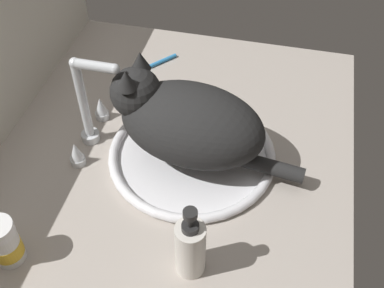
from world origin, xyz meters
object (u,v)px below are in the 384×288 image
at_px(sink_basin, 192,154).
at_px(soap_pump_bottle, 190,248).
at_px(faucet, 88,111).
at_px(pill_bottle, 5,243).
at_px(toothbrush, 149,66).
at_px(cat, 183,120).

distance_m(sink_basin, soap_pump_bottle, 0.27).
relative_size(sink_basin, soap_pump_bottle, 2.13).
xyz_separation_m(faucet, pill_bottle, (-0.31, 0.04, -0.04)).
bearing_deg(soap_pump_bottle, sink_basin, 12.61).
bearing_deg(faucet, pill_bottle, 173.13).
relative_size(faucet, soap_pump_bottle, 1.32).
height_order(sink_basin, toothbrush, sink_basin).
height_order(faucet, toothbrush, faucet).
bearing_deg(sink_basin, cat, 82.26).
relative_size(faucet, cat, 0.53).
xyz_separation_m(sink_basin, soap_pump_bottle, (-0.26, -0.06, 0.06)).
xyz_separation_m(cat, soap_pump_bottle, (-0.26, -0.08, -0.04)).
bearing_deg(toothbrush, sink_basin, -146.94).
bearing_deg(toothbrush, pill_bottle, 172.11).
bearing_deg(soap_pump_bottle, pill_bottle, 99.79).
height_order(faucet, cat, same).
bearing_deg(soap_pump_bottle, faucet, 47.59).
distance_m(cat, toothbrush, 0.33).
relative_size(pill_bottle, toothbrush, 0.77).
bearing_deg(soap_pump_bottle, cat, 16.50).
distance_m(sink_basin, faucet, 0.24).
xyz_separation_m(pill_bottle, toothbrush, (0.59, -0.08, -0.04)).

